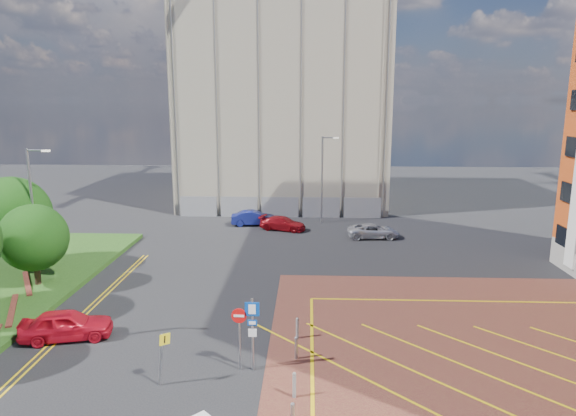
# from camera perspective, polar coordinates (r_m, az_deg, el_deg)

# --- Properties ---
(ground) EXTENTS (140.00, 140.00, 0.00)m
(ground) POSITION_cam_1_polar(r_m,az_deg,el_deg) (21.98, -5.56, -18.71)
(ground) COLOR black
(ground) RESTS_ON ground
(tree_c) EXTENTS (4.00, 4.00, 4.90)m
(tree_c) POSITION_cam_1_polar(r_m,az_deg,el_deg) (33.98, -26.42, -2.97)
(tree_c) COLOR #3D2B1C
(tree_c) RESTS_ON grass_bed
(tree_d) EXTENTS (5.00, 5.00, 6.08)m
(tree_d) POSITION_cam_1_polar(r_m,az_deg,el_deg) (37.84, -28.35, -0.69)
(tree_d) COLOR #3D2B1C
(tree_d) RESTS_ON grass_bed
(lamp_left_far) EXTENTS (1.53, 0.16, 8.00)m
(lamp_left_far) POSITION_cam_1_polar(r_m,az_deg,el_deg) (35.82, -26.41, 0.15)
(lamp_left_far) COLOR #9EA0A8
(lamp_left_far) RESTS_ON grass_bed
(lamp_back) EXTENTS (1.53, 0.16, 8.00)m
(lamp_back) POSITION_cam_1_polar(r_m,az_deg,el_deg) (47.24, 3.90, 3.55)
(lamp_back) COLOR #9EA0A8
(lamp_back) RESTS_ON ground
(sign_cluster) EXTENTS (1.17, 0.12, 3.20)m
(sign_cluster) POSITION_cam_1_polar(r_m,az_deg,el_deg) (21.90, -4.52, -13.03)
(sign_cluster) COLOR #9EA0A8
(sign_cluster) RESTS_ON ground
(warning_sign) EXTENTS (0.56, 0.38, 2.24)m
(warning_sign) POSITION_cam_1_polar(r_m,az_deg,el_deg) (21.58, -13.81, -15.32)
(warning_sign) COLOR #9EA0A8
(warning_sign) RESTS_ON ground
(bollard_row) EXTENTS (0.14, 11.14, 0.90)m
(bollard_row) POSITION_cam_1_polar(r_m,az_deg,el_deg) (20.14, 0.64, -20.19)
(bollard_row) COLOR #9EA0A8
(bollard_row) RESTS_ON forecourt
(construction_building) EXTENTS (21.20, 19.20, 22.00)m
(construction_building) POSITION_cam_1_polar(r_m,az_deg,el_deg) (58.80, -0.38, 11.70)
(construction_building) COLOR #A79D89
(construction_building) RESTS_ON ground
(construction_fence) EXTENTS (21.60, 0.06, 2.00)m
(construction_fence) POSITION_cam_1_polar(r_m,az_deg,el_deg) (49.81, 0.24, 0.09)
(construction_fence) COLOR gray
(construction_fence) RESTS_ON ground
(car_red_left) EXTENTS (4.48, 2.66, 1.43)m
(car_red_left) POSITION_cam_1_polar(r_m,az_deg,el_deg) (27.13, -23.39, -11.81)
(car_red_left) COLOR red
(car_red_left) RESTS_ON ground
(car_blue_back) EXTENTS (4.20, 1.87, 1.34)m
(car_blue_back) POSITION_cam_1_polar(r_m,az_deg,el_deg) (46.82, -3.83, -1.11)
(car_blue_back) COLOR navy
(car_blue_back) RESTS_ON ground
(car_red_back) EXTENTS (4.40, 2.82, 1.19)m
(car_red_back) POSITION_cam_1_polar(r_m,az_deg,el_deg) (45.02, -0.58, -1.72)
(car_red_back) COLOR maroon
(car_red_back) RESTS_ON ground
(car_silver_back) EXTENTS (4.35, 2.17, 1.18)m
(car_silver_back) POSITION_cam_1_polar(r_m,az_deg,el_deg) (43.01, 9.45, -2.53)
(car_silver_back) COLOR #B7B7BF
(car_silver_back) RESTS_ON ground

